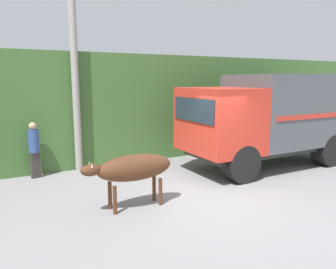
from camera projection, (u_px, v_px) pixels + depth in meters
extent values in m
plane|color=gray|center=(213.00, 195.00, 8.47)|extent=(60.00, 60.00, 0.00)
cube|color=#426B33|center=(119.00, 104.00, 14.09)|extent=(32.00, 5.56, 3.82)
cube|color=#99ADB7|center=(14.00, 128.00, 11.14)|extent=(5.20, 2.40, 2.61)
cube|color=#4C4742|center=(11.00, 87.00, 10.91)|extent=(5.50, 2.70, 0.16)
cube|color=#2D2D2D|center=(269.00, 147.00, 11.23)|extent=(5.69, 1.92, 0.18)
cube|color=red|center=(219.00, 120.00, 10.03)|extent=(1.86, 2.40, 1.96)
cube|color=#232D38|center=(193.00, 110.00, 9.53)|extent=(0.04, 2.04, 0.69)
cube|color=#4C5156|center=(290.00, 109.00, 11.45)|extent=(4.33, 2.40, 2.37)
cube|color=red|center=(321.00, 116.00, 10.42)|extent=(3.90, 0.03, 0.14)
cylinder|color=black|center=(241.00, 163.00, 9.46)|extent=(1.11, 0.53, 1.11)
cylinder|color=black|center=(327.00, 150.00, 11.27)|extent=(1.11, 0.53, 1.11)
ellipsoid|color=#512D19|center=(135.00, 167.00, 7.51)|extent=(1.82, 0.61, 0.61)
ellipsoid|color=#512D19|center=(91.00, 170.00, 7.02)|extent=(0.45, 0.26, 0.26)
cone|color=#B7AD93|center=(92.00, 165.00, 6.90)|extent=(0.06, 0.06, 0.11)
cone|color=#B7AD93|center=(89.00, 163.00, 7.08)|extent=(0.06, 0.06, 0.11)
cylinder|color=#512D19|center=(115.00, 200.00, 7.20)|extent=(0.09, 0.09, 0.65)
cylinder|color=#512D19|center=(110.00, 195.00, 7.49)|extent=(0.09, 0.09, 0.65)
cylinder|color=#512D19|center=(160.00, 192.00, 7.73)|extent=(0.09, 0.09, 0.65)
cylinder|color=#512D19|center=(154.00, 188.00, 8.03)|extent=(0.09, 0.09, 0.65)
cube|color=#38332D|center=(35.00, 165.00, 9.88)|extent=(0.29, 0.22, 0.79)
cylinder|color=#334C8C|center=(34.00, 141.00, 9.76)|extent=(0.36, 0.36, 0.68)
sphere|color=tan|center=(33.00, 126.00, 9.68)|extent=(0.23, 0.23, 0.23)
cylinder|color=#9E998E|center=(75.00, 64.00, 10.09)|extent=(0.23, 0.23, 6.82)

